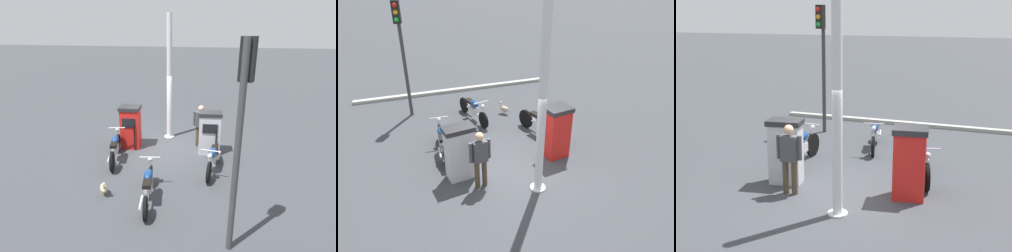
{
  "view_description": "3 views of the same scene",
  "coord_description": "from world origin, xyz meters",
  "views": [
    {
      "loc": [
        9.22,
        1.8,
        4.18
      ],
      "look_at": [
        0.89,
        0.11,
        1.18
      ],
      "focal_mm": 29.53,
      "sensor_mm": 36.0,
      "label": 1
    },
    {
      "loc": [
        -6.93,
        3.05,
        5.27
      ],
      "look_at": [
        1.06,
        -0.24,
        0.76
      ],
      "focal_mm": 34.71,
      "sensor_mm": 36.0,
      "label": 2
    },
    {
      "loc": [
        -8.77,
        -2.8,
        3.92
      ],
      "look_at": [
        1.64,
        0.5,
        1.07
      ],
      "focal_mm": 47.71,
      "sensor_mm": 36.0,
      "label": 3
    }
  ],
  "objects": [
    {
      "name": "ground_plane",
      "position": [
        0.0,
        0.0,
        0.0
      ],
      "size": [
        120.0,
        120.0,
        0.0
      ],
      "primitive_type": "plane",
      "color": "#383A3F"
    },
    {
      "name": "fuel_pump_near",
      "position": [
        0.16,
        -1.43,
        0.79
      ],
      "size": [
        0.71,
        0.79,
        1.56
      ],
      "color": "red",
      "rests_on": "ground"
    },
    {
      "name": "fuel_pump_far",
      "position": [
        0.16,
        1.43,
        0.77
      ],
      "size": [
        0.58,
        0.84,
        1.51
      ],
      "color": "silver",
      "rests_on": "ground"
    },
    {
      "name": "motorcycle_near_pump",
      "position": [
        1.34,
        -1.59,
        0.45
      ],
      "size": [
        2.07,
        0.72,
        0.96
      ],
      "color": "black",
      "rests_on": "ground"
    },
    {
      "name": "motorcycle_far_pump",
      "position": [
        1.51,
        1.63,
        0.46
      ],
      "size": [
        2.01,
        0.58,
        0.96
      ],
      "color": "black",
      "rests_on": "ground"
    },
    {
      "name": "motorcycle_extra",
      "position": [
        3.32,
        0.09,
        0.44
      ],
      "size": [
        2.08,
        0.61,
        0.93
      ],
      "color": "black",
      "rests_on": "ground"
    },
    {
      "name": "attendant_person",
      "position": [
        -0.44,
        1.07,
        0.89
      ],
      "size": [
        0.23,
        0.58,
        1.57
      ],
      "color": "#473828",
      "rests_on": "ground"
    },
    {
      "name": "wandering_duck",
      "position": [
        3.37,
        -1.12,
        0.22
      ],
      "size": [
        0.44,
        0.36,
        0.46
      ],
      "color": "tan",
      "rests_on": "ground"
    },
    {
      "name": "roadside_traffic_light",
      "position": [
        4.56,
        2.14,
        2.76
      ],
      "size": [
        0.4,
        0.29,
        4.07
      ],
      "color": "#38383A",
      "rests_on": "ground"
    },
    {
      "name": "canopy_support_pole",
      "position": [
        -1.09,
        -0.24,
        2.29
      ],
      "size": [
        0.4,
        0.4,
        4.73
      ],
      "color": "silver",
      "rests_on": "ground"
    },
    {
      "name": "road_edge_kerb",
      "position": [
        6.35,
        0.0,
        0.06
      ],
      "size": [
        0.6,
        8.39,
        0.12
      ],
      "color": "#9E9E93",
      "rests_on": "ground"
    }
  ]
}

